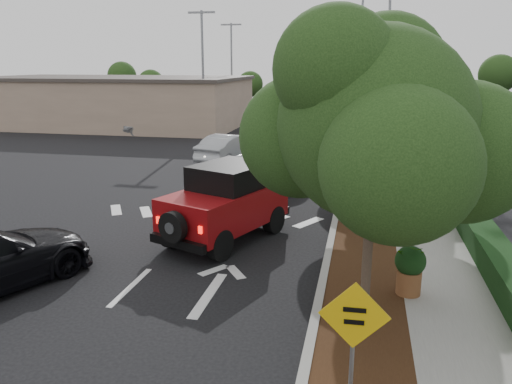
% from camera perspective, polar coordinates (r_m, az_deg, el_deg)
% --- Properties ---
extents(ground, '(120.00, 120.00, 0.00)m').
position_cam_1_polar(ground, '(12.83, -14.14, -10.48)').
color(ground, black).
rests_on(ground, ground).
extents(curb, '(0.20, 70.00, 0.15)m').
position_cam_1_polar(curb, '(22.97, 9.91, 1.11)').
color(curb, '#9E9B93').
rests_on(curb, ground).
extents(planting_strip, '(1.80, 70.00, 0.12)m').
position_cam_1_polar(planting_strip, '(22.96, 12.40, 0.94)').
color(planting_strip, black).
rests_on(planting_strip, ground).
extents(sidewalk, '(2.00, 70.00, 0.12)m').
position_cam_1_polar(sidewalk, '(23.06, 17.12, 0.68)').
color(sidewalk, gray).
rests_on(sidewalk, ground).
extents(hedge, '(0.80, 70.00, 0.80)m').
position_cam_1_polar(hedge, '(23.15, 20.63, 1.31)').
color(hedge, black).
rests_on(hedge, ground).
extents(commercial_building, '(22.00, 12.00, 4.00)m').
position_cam_1_polar(commercial_building, '(45.79, -15.93, 9.84)').
color(commercial_building, gray).
rests_on(commercial_building, ground).
extents(transmission_tower, '(7.00, 4.00, 28.00)m').
position_cam_1_polar(transmission_tower, '(58.59, 12.91, 8.98)').
color(transmission_tower, slate).
rests_on(transmission_tower, ground).
extents(street_tree_near, '(3.80, 3.80, 5.92)m').
position_cam_1_polar(street_tree_near, '(11.20, 12.16, -14.24)').
color(street_tree_near, black).
rests_on(street_tree_near, ground).
extents(street_tree_mid, '(3.20, 3.20, 5.32)m').
position_cam_1_polar(street_tree_mid, '(17.67, 12.33, -3.36)').
color(street_tree_mid, black).
rests_on(street_tree_mid, ground).
extents(street_tree_far, '(3.40, 3.40, 5.62)m').
position_cam_1_polar(street_tree_far, '(23.95, 12.40, 1.35)').
color(street_tree_far, black).
rests_on(street_tree_far, ground).
extents(light_pole_a, '(2.00, 0.22, 9.00)m').
position_cam_1_polar(light_pole_a, '(38.61, -5.89, 6.55)').
color(light_pole_a, slate).
rests_on(light_pole_a, ground).
extents(light_pole_b, '(2.00, 0.22, 9.00)m').
position_cam_1_polar(light_pole_b, '(50.32, -2.74, 8.46)').
color(light_pole_b, slate).
rests_on(light_pole_b, ground).
extents(red_jeep, '(3.43, 4.79, 2.34)m').
position_cam_1_polar(red_jeep, '(15.39, -3.05, -1.09)').
color(red_jeep, black).
rests_on(red_jeep, ground).
extents(silver_suv_ahead, '(4.78, 6.63, 1.68)m').
position_cam_1_polar(silver_suv_ahead, '(20.35, -0.77, 1.80)').
color(silver_suv_ahead, '#979A9E').
rests_on(silver_suv_ahead, ground).
extents(silver_sedan_oncoming, '(2.90, 4.98, 1.55)m').
position_cam_1_polar(silver_sedan_oncoming, '(27.59, -3.02, 5.03)').
color(silver_sedan_oncoming, '#9B9DA2').
rests_on(silver_sedan_oncoming, ground).
extents(parked_suv, '(4.37, 2.23, 1.43)m').
position_cam_1_polar(parked_suv, '(38.93, -11.83, 7.44)').
color(parked_suv, '#93959A').
rests_on(parked_suv, ground).
extents(speed_hump_sign, '(1.04, 0.09, 2.21)m').
position_cam_1_polar(speed_hump_sign, '(7.67, 11.06, -15.47)').
color(speed_hump_sign, slate).
rests_on(speed_hump_sign, ground).
extents(terracotta_planter, '(0.70, 0.70, 1.23)m').
position_cam_1_polar(terracotta_planter, '(12.10, 17.20, -7.99)').
color(terracotta_planter, brown).
rests_on(terracotta_planter, ground).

